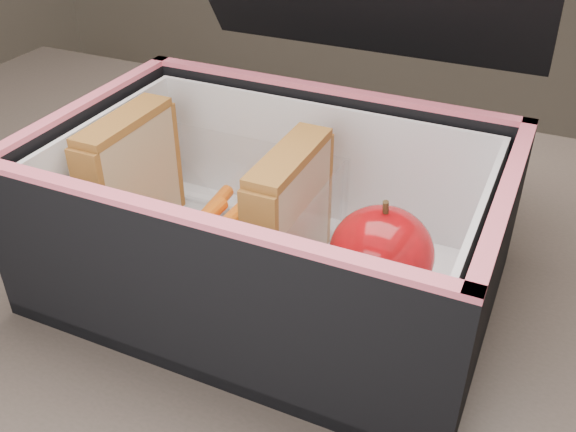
{
  "coord_description": "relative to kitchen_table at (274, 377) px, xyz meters",
  "views": [
    {
      "loc": [
        0.17,
        -0.35,
        1.08
      ],
      "look_at": [
        0.0,
        0.02,
        0.81
      ],
      "focal_mm": 40.0,
      "sensor_mm": 36.0,
      "label": 1
    }
  ],
  "objects": [
    {
      "name": "sandwich_left",
      "position": [
        -0.13,
        0.01,
        0.16
      ],
      "size": [
        0.03,
        0.1,
        0.11
      ],
      "color": "tan",
      "rests_on": "plastic_tub"
    },
    {
      "name": "carrot_sticks",
      "position": [
        -0.06,
        0.01,
        0.13
      ],
      "size": [
        0.06,
        0.16,
        0.03
      ],
      "color": "orange",
      "rests_on": "plastic_tub"
    },
    {
      "name": "sandwich_right",
      "position": [
        0.01,
        0.01,
        0.16
      ],
      "size": [
        0.03,
        0.1,
        0.11
      ],
      "color": "tan",
      "rests_on": "plastic_tub"
    },
    {
      "name": "kitchen_table",
      "position": [
        0.0,
        0.0,
        0.0
      ],
      "size": [
        1.2,
        0.8,
        0.75
      ],
      "color": "brown",
      "rests_on": "ground"
    },
    {
      "name": "lunch_bag",
      "position": [
        -0.01,
        0.02,
        0.16
      ],
      "size": [
        0.34,
        0.34,
        0.31
      ],
      "color": "black",
      "rests_on": "kitchen_table"
    },
    {
      "name": "red_apple",
      "position": [
        0.08,
        0.01,
        0.15
      ],
      "size": [
        0.08,
        0.08,
        0.08
      ],
      "rotation": [
        0.0,
        0.0,
        -0.06
      ],
      "color": "maroon",
      "rests_on": "paper_napkin"
    },
    {
      "name": "paper_napkin",
      "position": [
        0.08,
        0.01,
        0.11
      ],
      "size": [
        0.1,
        0.1,
        0.01
      ],
      "primitive_type": "cube",
      "rotation": [
        0.0,
        0.0,
        -0.28
      ],
      "color": "white",
      "rests_on": "lunch_bag"
    },
    {
      "name": "plastic_tub",
      "position": [
        -0.06,
        0.01,
        0.14
      ],
      "size": [
        0.19,
        0.13,
        0.08
      ],
      "primitive_type": null,
      "color": "white",
      "rests_on": "lunch_bag"
    }
  ]
}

